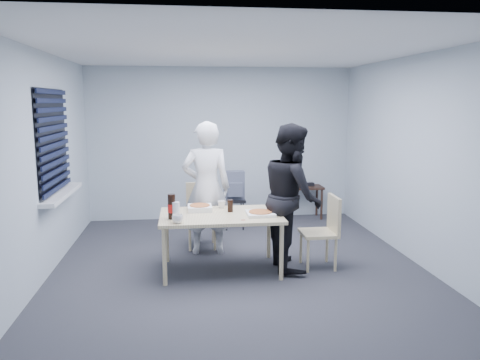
{
  "coord_description": "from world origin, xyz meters",
  "views": [
    {
      "loc": [
        -0.66,
        -5.53,
        2.02
      ],
      "look_at": [
        0.03,
        0.1,
        1.07
      ],
      "focal_mm": 35.0,
      "sensor_mm": 36.0,
      "label": 1
    }
  ],
  "objects": [
    {
      "name": "papers",
      "position": [
        1.17,
        2.26,
        0.57
      ],
      "size": [
        0.27,
        0.34,
        0.01
      ],
      "primitive_type": "cube",
      "rotation": [
        0.0,
        0.0,
        -0.14
      ],
      "color": "white",
      "rests_on": "side_table"
    },
    {
      "name": "stool",
      "position": [
        0.14,
        1.76,
        0.37
      ],
      "size": [
        0.34,
        0.34,
        0.48
      ],
      "color": "black",
      "rests_on": "ground"
    },
    {
      "name": "plastic_cups",
      "position": [
        -0.75,
        -0.31,
        0.8
      ],
      "size": [
        0.11,
        0.11,
        0.2
      ],
      "primitive_type": "cylinder",
      "rotation": [
        0.0,
        0.0,
        0.36
      ],
      "color": "silver",
      "rests_on": "dining_table"
    },
    {
      "name": "chair_right",
      "position": [
        1.05,
        -0.16,
        0.51
      ],
      "size": [
        0.42,
        0.42,
        0.89
      ],
      "color": "beige",
      "rests_on": "ground"
    },
    {
      "name": "pizza_box_a",
      "position": [
        -0.47,
        0.09,
        0.73
      ],
      "size": [
        0.29,
        0.29,
        0.07
      ],
      "rotation": [
        0.0,
        0.0,
        0.26
      ],
      "color": "white",
      "rests_on": "dining_table"
    },
    {
      "name": "rubber_band",
      "position": [
        0.0,
        -0.44,
        0.7
      ],
      "size": [
        0.06,
        0.06,
        0.0
      ],
      "primitive_type": "torus",
      "rotation": [
        0.0,
        0.0,
        0.26
      ],
      "color": "red",
      "rests_on": "dining_table"
    },
    {
      "name": "cola_glass",
      "position": [
        -0.1,
        -0.03,
        0.77
      ],
      "size": [
        0.08,
        0.08,
        0.15
      ],
      "primitive_type": "cylinder",
      "rotation": [
        0.0,
        0.0,
        -0.28
      ],
      "color": "black",
      "rests_on": "dining_table"
    },
    {
      "name": "pizza_box_b",
      "position": [
        0.24,
        -0.23,
        0.72
      ],
      "size": [
        0.32,
        0.32,
        0.05
      ],
      "rotation": [
        0.0,
        0.0,
        0.31
      ],
      "color": "white",
      "rests_on": "dining_table"
    },
    {
      "name": "mug_b",
      "position": [
        -0.19,
        0.2,
        0.74
      ],
      "size": [
        0.1,
        0.1,
        0.09
      ],
      "primitive_type": "imported",
      "color": "white",
      "rests_on": "dining_table"
    },
    {
      "name": "chair_far",
      "position": [
        -0.42,
        0.91,
        0.51
      ],
      "size": [
        0.42,
        0.42,
        0.89
      ],
      "color": "beige",
      "rests_on": "ground"
    },
    {
      "name": "mug_a",
      "position": [
        -0.73,
        -0.49,
        0.75
      ],
      "size": [
        0.17,
        0.17,
        0.1
      ],
      "primitive_type": "imported",
      "rotation": [
        0.0,
        0.0,
        0.52
      ],
      "color": "white",
      "rests_on": "dining_table"
    },
    {
      "name": "black_box",
      "position": [
        1.54,
        2.3,
        0.59
      ],
      "size": [
        0.14,
        0.12,
        0.06
      ],
      "primitive_type": "cube",
      "rotation": [
        0.0,
        0.0,
        -0.2
      ],
      "color": "black",
      "rests_on": "side_table"
    },
    {
      "name": "person_black",
      "position": [
        0.64,
        -0.09,
        0.89
      ],
      "size": [
        0.47,
        0.86,
        1.77
      ],
      "primitive_type": "imported",
      "rotation": [
        0.0,
        0.0,
        1.57
      ],
      "color": "black",
      "rests_on": "ground"
    },
    {
      "name": "dining_table",
      "position": [
        -0.23,
        -0.13,
        0.64
      ],
      "size": [
        1.43,
        0.91,
        0.7
      ],
      "color": "beige",
      "rests_on": "ground"
    },
    {
      "name": "side_table",
      "position": [
        1.32,
        2.28,
        0.49
      ],
      "size": [
        0.85,
        0.38,
        0.57
      ],
      "color": "#382019",
      "rests_on": "ground"
    },
    {
      "name": "room",
      "position": [
        -2.2,
        0.4,
        1.44
      ],
      "size": [
        5.0,
        5.0,
        5.0
      ],
      "color": "#333339",
      "rests_on": "ground"
    },
    {
      "name": "backpack",
      "position": [
        0.14,
        1.75,
        0.7
      ],
      "size": [
        0.33,
        0.24,
        0.46
      ],
      "rotation": [
        0.0,
        0.0,
        -0.16
      ],
      "color": "slate",
      "rests_on": "stool"
    },
    {
      "name": "person_white",
      "position": [
        -0.36,
        0.57,
        0.89
      ],
      "size": [
        0.65,
        0.42,
        1.77
      ],
      "primitive_type": "imported",
      "rotation": [
        0.0,
        0.0,
        3.14
      ],
      "color": "white",
      "rests_on": "ground"
    },
    {
      "name": "soda_bottle",
      "position": [
        -0.8,
        -0.29,
        0.84
      ],
      "size": [
        0.09,
        0.09,
        0.29
      ],
      "rotation": [
        0.0,
        0.0,
        -0.34
      ],
      "color": "black",
      "rests_on": "dining_table"
    }
  ]
}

